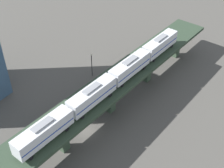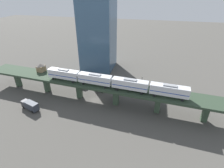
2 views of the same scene
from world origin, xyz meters
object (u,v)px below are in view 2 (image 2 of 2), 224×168
at_px(street_lamp, 142,83).
at_px(delivery_truck, 30,105).
at_px(subway_train, 112,81).
at_px(signal_hut, 41,67).
at_px(office_tower, 98,34).
at_px(street_car_blue, 83,86).
at_px(street_car_white, 101,89).

bearing_deg(street_lamp, delivery_truck, 120.50).
relative_size(subway_train, street_lamp, 7.18).
distance_m(signal_hut, office_tower, 32.72).
bearing_deg(delivery_truck, street_car_blue, -33.31).
bearing_deg(delivery_truck, subway_train, -72.00).
xyz_separation_m(street_car_white, street_lamp, (4.04, -16.51, 3.17)).
xyz_separation_m(street_car_blue, delivery_truck, (-18.73, 12.31, 0.82)).
height_order(subway_train, street_car_blue, subway_train).
height_order(signal_hut, delivery_truck, signal_hut).
bearing_deg(street_car_blue, street_lamp, -82.71).
relative_size(street_car_white, office_tower, 0.13).
xyz_separation_m(signal_hut, street_car_blue, (3.31, -16.40, -8.49)).
height_order(delivery_truck, office_tower, office_tower).
distance_m(signal_hut, delivery_truck, 17.70).
height_order(delivery_truck, street_lamp, street_lamp).
bearing_deg(street_car_white, office_tower, 18.60).
xyz_separation_m(subway_train, street_lamp, (12.90, -9.47, -6.07)).
xyz_separation_m(subway_train, delivery_truck, (-9.01, 27.74, -8.41)).
relative_size(subway_train, street_car_white, 10.51).
relative_size(street_lamp, office_tower, 0.19).
bearing_deg(signal_hut, office_tower, -31.62).
height_order(signal_hut, street_car_blue, signal_hut).
bearing_deg(office_tower, street_car_white, -161.40).
bearing_deg(office_tower, signal_hut, 148.38).
distance_m(street_car_white, delivery_truck, 27.35).
xyz_separation_m(subway_train, signal_hut, (6.40, 31.83, -0.74)).
bearing_deg(subway_train, signal_hut, 78.62).
distance_m(street_car_blue, office_tower, 29.11).
bearing_deg(subway_train, street_car_blue, 57.81).
relative_size(signal_hut, delivery_truck, 0.46).
distance_m(subway_train, delivery_truck, 30.36).
bearing_deg(subway_train, street_lamp, -36.28).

